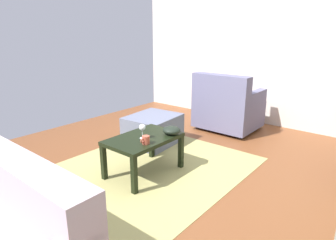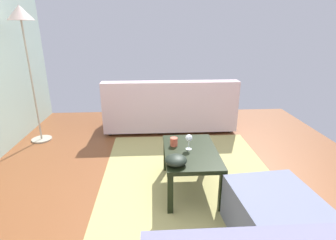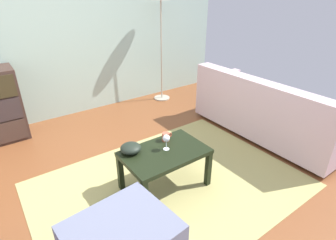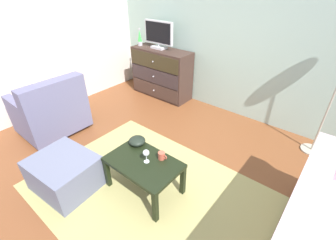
{
  "view_description": "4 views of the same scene",
  "coord_description": "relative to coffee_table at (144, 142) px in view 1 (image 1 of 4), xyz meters",
  "views": [
    {
      "loc": [
        2.23,
        1.88,
        1.5
      ],
      "look_at": [
        -0.01,
        0.03,
        0.62
      ],
      "focal_mm": 30.85,
      "sensor_mm": 36.0,
      "label": 1
    },
    {
      "loc": [
        -2.17,
        0.19,
        1.57
      ],
      "look_at": [
        -0.15,
        0.06,
        0.85
      ],
      "focal_mm": 28.09,
      "sensor_mm": 36.0,
      "label": 2
    },
    {
      "loc": [
        -1.09,
        -1.95,
        1.83
      ],
      "look_at": [
        0.26,
        -0.07,
        0.68
      ],
      "focal_mm": 28.65,
      "sensor_mm": 36.0,
      "label": 3
    },
    {
      "loc": [
        1.55,
        -1.47,
        2.12
      ],
      "look_at": [
        0.3,
        0.05,
        0.9
      ],
      "focal_mm": 24.78,
      "sensor_mm": 36.0,
      "label": 4
    }
  ],
  "objects": [
    {
      "name": "ground_plane",
      "position": [
        -0.15,
        0.18,
        -0.39
      ],
      "size": [
        5.59,
        4.86,
        0.05
      ],
      "primitive_type": "cube",
      "color": "brown"
    },
    {
      "name": "wall_plain_left",
      "position": [
        -2.7,
        0.18,
        0.97
      ],
      "size": [
        0.12,
        4.86,
        2.68
      ],
      "primitive_type": "cube",
      "color": "silver",
      "rests_on": "ground_plane"
    },
    {
      "name": "area_rug",
      "position": [
        0.05,
        -0.02,
        -0.36
      ],
      "size": [
        2.6,
        1.9,
        0.01
      ],
      "primitive_type": "cube",
      "color": "tan",
      "rests_on": "ground_plane"
    },
    {
      "name": "coffee_table",
      "position": [
        0.0,
        0.0,
        0.0
      ],
      "size": [
        0.8,
        0.52,
        0.42
      ],
      "color": "black",
      "rests_on": "ground_plane"
    },
    {
      "name": "wine_glass",
      "position": [
        0.03,
        0.02,
        0.18
      ],
      "size": [
        0.07,
        0.07,
        0.16
      ],
      "color": "silver",
      "rests_on": "coffee_table"
    },
    {
      "name": "mug",
      "position": [
        0.13,
        0.16,
        0.1
      ],
      "size": [
        0.11,
        0.08,
        0.09
      ],
      "color": "#B8503B",
      "rests_on": "coffee_table"
    },
    {
      "name": "bowl_decorative",
      "position": [
        -0.27,
        0.17,
        0.1
      ],
      "size": [
        0.2,
        0.2,
        0.09
      ],
      "primitive_type": "ellipsoid",
      "color": "black",
      "rests_on": "coffee_table"
    },
    {
      "name": "armchair",
      "position": [
        -1.93,
        -0.04,
        -0.0
      ],
      "size": [
        0.8,
        0.91,
        0.91
      ],
      "color": "#332319",
      "rests_on": "ground_plane"
    },
    {
      "name": "ottoman",
      "position": [
        -0.74,
        -0.54,
        -0.17
      ],
      "size": [
        0.75,
        0.66,
        0.4
      ],
      "primitive_type": "cube",
      "rotation": [
        0.0,
        0.0,
        0.09
      ],
      "color": "slate",
      "rests_on": "ground_plane"
    }
  ]
}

